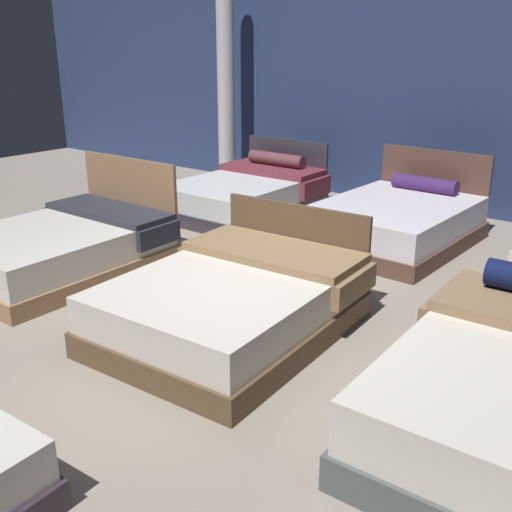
{
  "coord_description": "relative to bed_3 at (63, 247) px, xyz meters",
  "views": [
    {
      "loc": [
        2.86,
        -3.43,
        2.26
      ],
      "look_at": [
        -0.05,
        0.3,
        0.57
      ],
      "focal_mm": 41.91,
      "sensor_mm": 36.0,
      "label": 1
    }
  ],
  "objects": [
    {
      "name": "bed_7",
      "position": [
        2.34,
        2.96,
        0.01
      ],
      "size": [
        1.61,
        2.11,
        1.0
      ],
      "rotation": [
        0.0,
        0.0,
        -0.03
      ],
      "color": "brown",
      "rests_on": "ground_plane"
    },
    {
      "name": "bed_4",
      "position": [
        2.32,
        0.02,
        0.01
      ],
      "size": [
        1.72,
        2.15,
        0.88
      ],
      "rotation": [
        0.0,
        0.0,
        0.06
      ],
      "color": "brown",
      "rests_on": "ground_plane"
    },
    {
      "name": "bed_3",
      "position": [
        0.0,
        0.0,
        0.0
      ],
      "size": [
        1.62,
        2.08,
        1.06
      ],
      "rotation": [
        0.0,
        0.0,
        0.01
      ],
      "color": "#916A4A",
      "rests_on": "ground_plane"
    },
    {
      "name": "ground_plane",
      "position": [
        2.34,
        0.03,
        -0.27
      ],
      "size": [
        18.0,
        18.0,
        0.02
      ],
      "primitive_type": "cube",
      "color": "gray"
    },
    {
      "name": "support_pillar",
      "position": [
        -1.31,
        4.17,
        1.49
      ],
      "size": [
        0.28,
        0.28,
        3.5
      ],
      "primitive_type": "cylinder",
      "color": "silver",
      "rests_on": "ground_plane"
    },
    {
      "name": "bed_6",
      "position": [
        0.04,
        3.01,
        0.0
      ],
      "size": [
        1.61,
        2.17,
        0.91
      ],
      "rotation": [
        0.0,
        0.0,
        -0.0
      ],
      "color": "#322D37",
      "rests_on": "ground_plane"
    },
    {
      "name": "showroom_back_wall",
      "position": [
        2.34,
        4.8,
        1.49
      ],
      "size": [
        18.0,
        0.06,
        3.5
      ],
      "primitive_type": "cube",
      "color": "navy",
      "rests_on": "ground_plane"
    }
  ]
}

